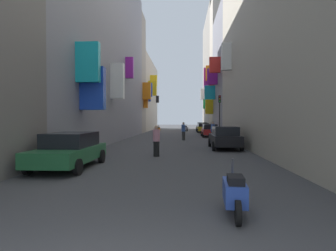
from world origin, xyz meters
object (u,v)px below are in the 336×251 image
scooter_blue (235,192)px  traffic_light_near_corner (220,109)px  parked_car_yellow (203,128)px  scooter_orange (159,129)px  parked_car_red (210,130)px  scooter_white (186,128)px  pedestrian_near_right (183,131)px  parked_car_blue (202,127)px  pedestrian_crossing (213,131)px  parked_car_green (70,149)px  pedestrian_near_left (156,141)px  parked_car_black (225,137)px

scooter_blue → traffic_light_near_corner: traffic_light_near_corner is taller
parked_car_yellow → scooter_orange: size_ratio=2.03×
parked_car_red → scooter_white: 14.69m
parked_car_yellow → scooter_blue: size_ratio=2.13×
scooter_white → scooter_orange: same height
scooter_orange → pedestrian_near_right: 16.34m
parked_car_yellow → parked_car_blue: size_ratio=0.93×
scooter_orange → pedestrian_crossing: 17.85m
parked_car_yellow → traffic_light_near_corner: bearing=-86.3°
traffic_light_near_corner → scooter_orange: bearing=119.6°
scooter_white → pedestrian_crossing: size_ratio=1.02×
parked_car_green → scooter_white: size_ratio=2.42×
traffic_light_near_corner → parked_car_yellow: bearing=93.7°
pedestrian_near_left → parked_car_green: bearing=-130.7°
traffic_light_near_corner → parked_car_green: bearing=-114.9°
parked_car_black → scooter_blue: size_ratio=2.31×
parked_car_blue → scooter_orange: (-6.91, -4.50, -0.30)m
scooter_blue → pedestrian_near_right: 20.91m
parked_car_black → scooter_orange: parked_car_black is taller
parked_car_red → parked_car_green: (-7.65, -20.98, 0.00)m
scooter_blue → pedestrian_near_left: 9.45m
parked_car_blue → traffic_light_near_corner: bearing=-87.9°
pedestrian_near_left → pedestrian_near_right: (1.44, 11.80, 0.02)m
scooter_orange → pedestrian_near_left: 27.78m
parked_car_red → parked_car_yellow: parked_car_red is taller
parked_car_black → pedestrian_crossing: bearing=90.7°
scooter_orange → scooter_white: bearing=43.5°
parked_car_green → parked_car_black: parked_car_black is taller
parked_car_blue → traffic_light_near_corner: (0.66, -17.79, 2.27)m
parked_car_green → parked_car_red: bearing=70.0°
parked_car_green → pedestrian_crossing: 16.55m
parked_car_green → parked_car_black: (7.46, 7.83, 0.03)m
scooter_orange → pedestrian_near_left: size_ratio=1.15×
parked_car_green → pedestrian_near_right: 16.23m
parked_car_black → traffic_light_near_corner: traffic_light_near_corner is taller
pedestrian_near_left → scooter_blue: bearing=-74.3°
pedestrian_crossing → pedestrian_near_right: (-2.71, 0.72, -0.04)m
parked_car_green → scooter_orange: bearing=88.5°
parked_car_red → scooter_blue: bearing=-94.0°
parked_car_black → parked_car_blue: (0.28, 28.09, -0.03)m
parked_car_red → parked_car_blue: size_ratio=1.02×
parked_car_blue → parked_car_yellow: bearing=-91.9°
parked_car_yellow → parked_car_blue: (0.16, 4.98, 0.03)m
parked_car_red → pedestrian_crossing: bearing=-92.5°
parked_car_black → pedestrian_near_right: 8.21m
pedestrian_near_left → scooter_white: bearing=86.7°
pedestrian_crossing → pedestrian_near_left: 11.83m
parked_car_black → parked_car_red: bearing=89.2°
pedestrian_crossing → pedestrian_near_right: size_ratio=1.04×
parked_car_yellow → pedestrian_crossing: 16.12m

